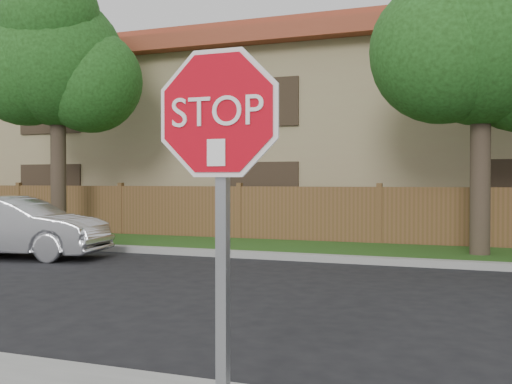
% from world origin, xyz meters
% --- Properties ---
extents(far_curb, '(70.00, 0.30, 0.15)m').
position_xyz_m(far_curb, '(0.00, 8.15, 0.07)').
color(far_curb, gray).
rests_on(far_curb, ground).
extents(grass_strip, '(70.00, 3.00, 0.12)m').
position_xyz_m(grass_strip, '(0.00, 9.80, 0.06)').
color(grass_strip, '#1E4714').
rests_on(grass_strip, ground).
extents(fence, '(70.00, 0.12, 1.60)m').
position_xyz_m(fence, '(0.00, 11.40, 0.80)').
color(fence, brown).
rests_on(fence, ground).
extents(apartment_building, '(35.20, 9.20, 7.20)m').
position_xyz_m(apartment_building, '(0.00, 17.00, 3.53)').
color(apartment_building, '#9E8962').
rests_on(apartment_building, ground).
extents(tree_left, '(4.80, 3.90, 7.78)m').
position_xyz_m(tree_left, '(-8.98, 9.57, 5.22)').
color(tree_left, '#382B21').
rests_on(tree_left, ground).
extents(tree_mid, '(4.80, 3.90, 7.35)m').
position_xyz_m(tree_mid, '(2.52, 9.57, 4.87)').
color(tree_mid, '#382B21').
rests_on(tree_mid, ground).
extents(stop_sign, '(1.01, 0.13, 2.55)m').
position_xyz_m(stop_sign, '(1.15, -1.48, 1.83)').
color(stop_sign, gray).
rests_on(stop_sign, sidewalk_near).
extents(sedan_left, '(4.45, 2.19, 1.40)m').
position_xyz_m(sedan_left, '(-7.48, 6.29, 0.70)').
color(sedan_left, silver).
rests_on(sedan_left, ground).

